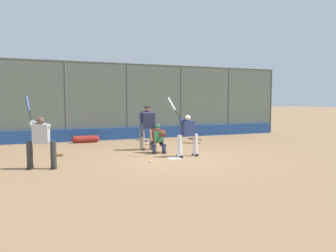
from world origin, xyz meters
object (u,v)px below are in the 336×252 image
at_px(batter_on_deck, 41,141).
at_px(fielding_glove_on_dirt, 59,155).
at_px(umpire_home, 147,126).
at_px(batter_at_plate, 187,134).
at_px(baseball_loose, 150,161).
at_px(spare_bat_by_padding, 144,140).
at_px(spare_bat_third_base_side, 193,139).
at_px(catcher_behind_plate, 158,138).
at_px(spare_bat_first_base_side, 151,143).
at_px(spare_bat_near_backstop, 188,143).
at_px(equipment_bag_dugout_side, 86,139).

relative_size(batter_on_deck, fielding_glove_on_dirt, 7.64).
relative_size(umpire_home, batter_on_deck, 0.83).
height_order(batter_at_plate, umpire_home, batter_at_plate).
bearing_deg(baseball_loose, spare_bat_by_padding, -105.33).
bearing_deg(spare_bat_third_base_side, umpire_home, 105.87).
xyz_separation_m(catcher_behind_plate, baseball_loose, (0.91, 1.74, -0.54)).
bearing_deg(spare_bat_first_base_side, umpire_home, 38.60).
xyz_separation_m(batter_at_plate, spare_bat_by_padding, (0.09, -4.88, -0.78)).
distance_m(batter_at_plate, umpire_home, 2.24).
relative_size(batter_at_plate, spare_bat_third_base_side, 2.51).
bearing_deg(batter_on_deck, umpire_home, -130.85).
distance_m(catcher_behind_plate, fielding_glove_on_dirt, 3.66).
xyz_separation_m(spare_bat_third_base_side, baseball_loose, (4.10, 5.15, 0.00)).
relative_size(spare_bat_by_padding, spare_bat_third_base_side, 0.89).
height_order(umpire_home, spare_bat_near_backstop, umpire_home).
distance_m(batter_at_plate, catcher_behind_plate, 1.37).
distance_m(fielding_glove_on_dirt, baseball_loose, 3.59).
bearing_deg(spare_bat_first_base_side, spare_bat_third_base_side, 171.00).
bearing_deg(batter_on_deck, spare_bat_third_base_side, -127.83).
bearing_deg(batter_at_plate, spare_bat_by_padding, -97.21).
xyz_separation_m(spare_bat_third_base_side, equipment_bag_dugout_side, (5.34, -0.78, 0.14)).
relative_size(catcher_behind_plate, spare_bat_first_base_side, 1.34).
distance_m(batter_on_deck, spare_bat_third_base_side, 8.89).
xyz_separation_m(spare_bat_first_base_side, fielding_glove_on_dirt, (4.11, 1.83, 0.02)).
bearing_deg(catcher_behind_plate, spare_bat_near_backstop, -132.04).
distance_m(batter_at_plate, batter_on_deck, 4.87).
bearing_deg(catcher_behind_plate, spare_bat_first_base_side, -97.17).
bearing_deg(catcher_behind_plate, fielding_glove_on_dirt, -5.45).
bearing_deg(umpire_home, fielding_glove_on_dirt, 0.92).
height_order(spare_bat_third_base_side, spare_bat_first_base_side, same).
bearing_deg(equipment_bag_dugout_side, spare_bat_by_padding, 169.98).
distance_m(batter_at_plate, fielding_glove_on_dirt, 4.68).
xyz_separation_m(fielding_glove_on_dirt, baseball_loose, (-2.65, 2.41, -0.01)).
relative_size(batter_on_deck, spare_bat_third_base_side, 2.56).
height_order(spare_bat_by_padding, baseball_loose, baseball_loose).
bearing_deg(equipment_bag_dugout_side, batter_at_plate, 117.77).
distance_m(umpire_home, fielding_glove_on_dirt, 3.56).
bearing_deg(baseball_loose, batter_on_deck, -4.47).
distance_m(batter_at_plate, spare_bat_first_base_side, 3.76).
bearing_deg(fielding_glove_on_dirt, spare_bat_first_base_side, -156.06).
bearing_deg(spare_bat_third_base_side, spare_bat_near_backstop, 124.19).
height_order(catcher_behind_plate, spare_bat_near_backstop, catcher_behind_plate).
xyz_separation_m(umpire_home, equipment_bag_dugout_side, (2.02, -3.28, -0.79)).
bearing_deg(equipment_bag_dugout_side, umpire_home, 121.69).
bearing_deg(batter_at_plate, spare_bat_near_backstop, -124.37).
bearing_deg(fielding_glove_on_dirt, equipment_bag_dugout_side, -111.84).
distance_m(batter_at_plate, spare_bat_near_backstop, 3.72).
distance_m(batter_on_deck, baseball_loose, 3.39).
distance_m(catcher_behind_plate, batter_on_deck, 4.45).
xyz_separation_m(catcher_behind_plate, umpire_home, (0.13, -0.92, 0.39)).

